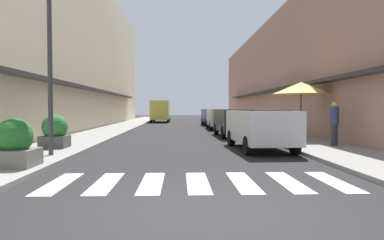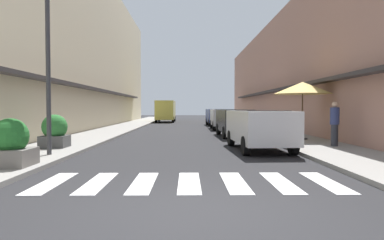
# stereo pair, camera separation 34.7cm
# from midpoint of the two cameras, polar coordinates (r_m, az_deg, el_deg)

# --- Properties ---
(ground_plane) EXTENTS (107.85, 107.85, 0.00)m
(ground_plane) POSITION_cam_midpoint_polar(r_m,az_deg,el_deg) (24.92, -0.23, -1.67)
(ground_plane) COLOR #232326
(sidewalk_left) EXTENTS (2.77, 68.63, 0.12)m
(sidewalk_left) POSITION_cam_midpoint_polar(r_m,az_deg,el_deg) (25.38, -11.68, -1.51)
(sidewalk_left) COLOR gray
(sidewalk_left) RESTS_ON ground_plane
(sidewalk_right) EXTENTS (2.77, 68.63, 0.12)m
(sidewalk_right) POSITION_cam_midpoint_polar(r_m,az_deg,el_deg) (25.46, 11.18, -1.50)
(sidewalk_right) COLOR gray
(sidewalk_right) RESTS_ON ground_plane
(building_row_left) EXTENTS (5.50, 46.12, 11.98)m
(building_row_left) POSITION_cam_midpoint_polar(r_m,az_deg,el_deg) (28.08, -19.13, 10.88)
(building_row_left) COLOR beige
(building_row_left) RESTS_ON ground_plane
(building_row_right) EXTENTS (5.50, 46.12, 8.33)m
(building_row_right) POSITION_cam_midpoint_polar(r_m,az_deg,el_deg) (27.98, 18.47, 7.15)
(building_row_right) COLOR #A87A6B
(building_row_right) RESTS_ON ground_plane
(crosswalk) EXTENTS (6.15, 2.20, 0.01)m
(crosswalk) POSITION_cam_midpoint_polar(r_m,az_deg,el_deg) (7.58, 0.88, -9.89)
(crosswalk) COLOR silver
(crosswalk) RESTS_ON ground_plane
(parked_car_near) EXTENTS (1.97, 4.49, 1.47)m
(parked_car_near) POSITION_cam_midpoint_polar(r_m,az_deg,el_deg) (13.47, 11.33, -0.82)
(parked_car_near) COLOR silver
(parked_car_near) RESTS_ON ground_plane
(parked_car_mid) EXTENTS (1.90, 4.45, 1.47)m
(parked_car_mid) POSITION_cam_midpoint_polar(r_m,az_deg,el_deg) (19.61, 7.53, 0.04)
(parked_car_mid) COLOR black
(parked_car_mid) RESTS_ON ground_plane
(parked_car_far) EXTENTS (1.83, 4.23, 1.47)m
(parked_car_far) POSITION_cam_midpoint_polar(r_m,az_deg,el_deg) (26.26, 5.43, 0.52)
(parked_car_far) COLOR silver
(parked_car_far) RESTS_ON ground_plane
(parked_car_distant) EXTENTS (1.91, 4.12, 1.47)m
(parked_car_distant) POSITION_cam_midpoint_polar(r_m,az_deg,el_deg) (31.95, 4.34, 0.76)
(parked_car_distant) COLOR navy
(parked_car_distant) RESTS_ON ground_plane
(delivery_van) EXTENTS (2.05, 5.42, 2.37)m
(delivery_van) POSITION_cam_midpoint_polar(r_m,az_deg,el_deg) (39.84, -3.94, 1.69)
(delivery_van) COLOR #D8CC4C
(delivery_van) RESTS_ON ground_plane
(street_lamp) EXTENTS (1.19, 0.28, 5.29)m
(street_lamp) POSITION_cam_midpoint_polar(r_m,az_deg,el_deg) (11.91, -20.22, 10.49)
(street_lamp) COLOR #38383D
(street_lamp) RESTS_ON sidewalk_left
(cafe_umbrella) EXTENTS (2.63, 2.63, 2.63)m
(cafe_umbrella) POSITION_cam_midpoint_polar(r_m,az_deg,el_deg) (17.26, 17.68, 4.84)
(cafe_umbrella) COLOR #262626
(cafe_umbrella) RESTS_ON sidewalk_right
(planter_corner) EXTENTS (1.03, 1.03, 1.18)m
(planter_corner) POSITION_cam_midpoint_polar(r_m,az_deg,el_deg) (9.90, -25.97, -3.50)
(planter_corner) COLOR slate
(planter_corner) RESTS_ON sidewalk_left
(planter_midblock) EXTENTS (0.91, 0.91, 1.20)m
(planter_midblock) POSITION_cam_midpoint_polar(r_m,az_deg,el_deg) (13.98, -20.29, -1.72)
(planter_midblock) COLOR #4C4C4C
(planter_midblock) RESTS_ON sidewalk_left
(pedestrian_walking_near) EXTENTS (0.34, 0.34, 1.68)m
(pedestrian_walking_near) POSITION_cam_midpoint_polar(r_m,az_deg,el_deg) (14.63, 22.31, -0.40)
(pedestrian_walking_near) COLOR #282B33
(pedestrian_walking_near) RESTS_ON sidewalk_right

